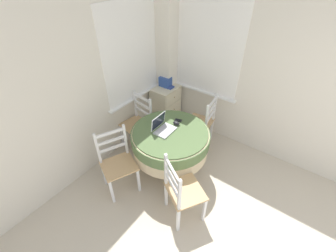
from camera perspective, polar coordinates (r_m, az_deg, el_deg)
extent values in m
cube|color=silver|center=(2.89, -29.40, 4.03)|extent=(4.53, 0.06, 2.55)
cube|color=white|center=(3.49, -9.31, 17.83)|extent=(1.10, 0.01, 1.42)
cube|color=white|center=(3.77, -7.89, 7.41)|extent=(1.18, 0.07, 0.02)
cube|color=silver|center=(3.45, 36.07, 6.73)|extent=(0.06, 5.09, 2.55)
cube|color=white|center=(3.67, 10.20, 18.72)|extent=(0.01, 1.10, 1.42)
cube|color=white|center=(3.93, 8.84, 8.65)|extent=(0.07, 1.18, 0.02)
cube|color=silver|center=(3.97, -0.32, 17.44)|extent=(0.28, 0.28, 2.55)
cylinder|color=#4C3D2D|center=(3.54, 0.53, -10.42)|extent=(0.36, 0.36, 0.03)
cylinder|color=#4C3D2D|center=(3.28, 0.57, -6.26)|extent=(0.11, 0.11, 0.68)
cylinder|color=beige|center=(3.17, 0.59, -4.07)|extent=(1.06, 1.06, 0.35)
cylinder|color=#567042|center=(3.11, 0.60, -2.80)|extent=(1.09, 1.09, 0.16)
cylinder|color=#567042|center=(3.05, 0.61, -1.51)|extent=(1.03, 1.03, 0.02)
cube|color=silver|center=(3.04, -0.72, -1.18)|extent=(0.29, 0.20, 0.02)
cube|color=silver|center=(3.04, -0.95, -0.92)|extent=(0.26, 0.12, 0.00)
cube|color=silver|center=(3.03, -2.49, 1.22)|extent=(0.29, 0.04, 0.20)
cube|color=black|center=(3.03, -2.41, 1.19)|extent=(0.26, 0.03, 0.18)
ellipsoid|color=black|center=(3.15, 2.13, 0.72)|extent=(0.06, 0.10, 0.05)
cube|color=black|center=(3.24, 2.64, 1.46)|extent=(0.09, 0.11, 0.01)
cube|color=black|center=(3.24, 2.64, 1.54)|extent=(0.07, 0.08, 0.00)
cube|color=tan|center=(3.68, -8.18, 0.22)|extent=(0.45, 0.48, 0.02)
cube|color=white|center=(3.86, -11.59, -2.33)|extent=(0.04, 0.04, 0.43)
cube|color=white|center=(3.62, -8.09, -5.01)|extent=(0.04, 0.04, 0.43)
cube|color=white|center=(4.01, -7.70, -0.11)|extent=(0.04, 0.04, 0.43)
cube|color=white|center=(3.78, -4.10, -2.53)|extent=(0.04, 0.04, 0.43)
cube|color=white|center=(3.74, -8.30, 5.65)|extent=(0.04, 0.04, 0.48)
cube|color=white|center=(3.49, -4.44, 3.42)|extent=(0.04, 0.04, 0.48)
cube|color=white|center=(3.52, -6.64, 7.09)|extent=(0.07, 0.37, 0.04)
cube|color=white|center=(3.58, -6.50, 5.35)|extent=(0.07, 0.37, 0.04)
cube|color=white|center=(3.65, -6.36, 3.69)|extent=(0.07, 0.37, 0.04)
cube|color=tan|center=(3.73, 7.94, 0.86)|extent=(0.48, 0.45, 0.02)
cube|color=white|center=(4.05, 6.42, 0.42)|extent=(0.04, 0.04, 0.43)
cube|color=white|center=(3.78, 4.20, -2.61)|extent=(0.04, 0.04, 0.43)
cube|color=white|center=(3.97, 10.95, -1.00)|extent=(0.04, 0.04, 0.43)
cube|color=white|center=(3.69, 9.02, -4.21)|extent=(0.04, 0.04, 0.43)
cube|color=white|center=(3.69, 11.81, 4.76)|extent=(0.04, 0.04, 0.48)
cube|color=white|center=(3.39, 9.79, 1.78)|extent=(0.04, 0.04, 0.48)
cube|color=white|center=(3.44, 11.19, 5.85)|extent=(0.37, 0.07, 0.04)
cube|color=white|center=(3.51, 10.95, 4.11)|extent=(0.37, 0.07, 0.04)
cube|color=white|center=(3.58, 10.71, 2.44)|extent=(0.37, 0.07, 0.04)
cube|color=tan|center=(2.75, 4.44, -16.11)|extent=(0.56, 0.57, 0.02)
cube|color=white|center=(2.90, 9.17, -20.29)|extent=(0.05, 0.05, 0.43)
cube|color=white|center=(3.08, 5.64, -14.96)|extent=(0.05, 0.05, 0.43)
cube|color=white|center=(2.80, 2.60, -22.76)|extent=(0.05, 0.05, 0.43)
cube|color=white|center=(2.99, -0.48, -17.00)|extent=(0.05, 0.05, 0.43)
cube|color=white|center=(2.40, 2.93, -17.16)|extent=(0.04, 0.04, 0.48)
cube|color=white|center=(2.61, -0.54, -10.97)|extent=(0.04, 0.04, 0.48)
cube|color=white|center=(2.36, 1.15, -11.17)|extent=(0.21, 0.33, 0.04)
cube|color=white|center=(2.46, 1.12, -13.10)|extent=(0.21, 0.33, 0.04)
cube|color=white|center=(2.56, 1.08, -14.88)|extent=(0.21, 0.33, 0.04)
cube|color=tan|center=(3.06, -12.37, -9.86)|extent=(0.55, 0.53, 0.02)
cube|color=white|center=(3.10, -14.09, -15.87)|extent=(0.05, 0.05, 0.43)
cube|color=white|center=(3.15, -7.49, -13.52)|extent=(0.05, 0.05, 0.43)
cube|color=white|center=(3.32, -15.92, -11.56)|extent=(0.05, 0.05, 0.43)
cube|color=white|center=(3.36, -9.82, -9.47)|extent=(0.05, 0.05, 0.43)
cube|color=white|center=(2.98, -17.46, -5.56)|extent=(0.04, 0.04, 0.48)
cube|color=white|center=(3.04, -10.75, -3.35)|extent=(0.04, 0.04, 0.48)
cube|color=white|center=(2.89, -14.62, -1.74)|extent=(0.35, 0.18, 0.04)
cube|color=white|center=(2.97, -14.24, -3.62)|extent=(0.35, 0.18, 0.04)
cube|color=white|center=(3.05, -13.88, -5.40)|extent=(0.35, 0.18, 0.04)
cube|color=beige|center=(4.22, -0.58, 5.14)|extent=(0.49, 0.36, 0.76)
cube|color=beige|center=(4.02, -0.61, 9.79)|extent=(0.52, 0.39, 0.02)
cube|color=beige|center=(4.00, 1.55, 7.34)|extent=(0.44, 0.01, 0.21)
sphere|color=olive|center=(3.99, 1.64, 7.31)|extent=(0.02, 0.02, 0.02)
cube|color=beige|center=(4.13, 1.49, 4.32)|extent=(0.44, 0.01, 0.21)
sphere|color=olive|center=(4.13, 1.58, 4.29)|extent=(0.02, 0.02, 0.02)
cube|color=beige|center=(4.27, 1.43, 1.50)|extent=(0.44, 0.01, 0.21)
sphere|color=olive|center=(4.27, 1.52, 1.46)|extent=(0.02, 0.02, 0.02)
cube|color=#2D4C93|center=(4.01, -0.68, 11.21)|extent=(0.15, 0.19, 0.17)
cube|color=#33478C|center=(4.01, -0.03, 10.00)|extent=(0.12, 0.20, 0.02)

